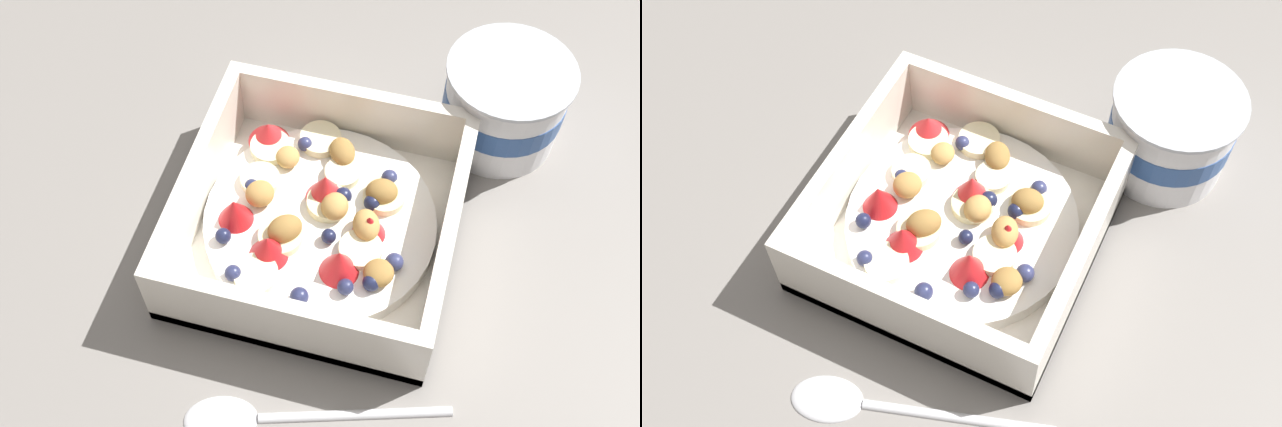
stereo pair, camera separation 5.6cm
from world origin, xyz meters
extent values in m
plane|color=gray|center=(0.00, 0.00, 0.00)|extent=(2.40, 2.40, 0.00)
cube|color=white|center=(0.02, 0.01, 0.01)|extent=(0.19, 0.19, 0.01)
cube|color=white|center=(0.02, -0.08, 0.03)|extent=(0.19, 0.01, 0.06)
cube|color=white|center=(0.02, 0.10, 0.03)|extent=(0.19, 0.01, 0.06)
cube|color=white|center=(-0.07, 0.01, 0.03)|extent=(0.01, 0.17, 0.06)
cube|color=white|center=(0.11, 0.01, 0.03)|extent=(0.01, 0.17, 0.06)
cylinder|color=white|center=(0.02, 0.01, 0.02)|extent=(0.17, 0.17, 0.01)
cylinder|color=#F4EAB7|center=(-0.05, -0.01, 0.03)|extent=(0.04, 0.04, 0.01)
cylinder|color=#F4EAB7|center=(-0.03, -0.04, 0.03)|extent=(0.04, 0.04, 0.01)
cylinder|color=#F4EAB7|center=(-0.02, 0.01, 0.03)|extent=(0.04, 0.04, 0.01)
cylinder|color=#F4EAB7|center=(0.08, -0.02, 0.03)|extent=(0.04, 0.04, 0.01)
cylinder|color=beige|center=(0.04, -0.01, 0.03)|extent=(0.04, 0.04, 0.01)
cylinder|color=#F4EAB7|center=(0.04, 0.04, 0.03)|extent=(0.04, 0.04, 0.01)
cylinder|color=#F4EAB7|center=(0.00, -0.04, 0.03)|extent=(0.03, 0.03, 0.01)
cylinder|color=beige|center=(0.01, 0.01, 0.03)|extent=(0.04, 0.04, 0.01)
cylinder|color=beige|center=(-0.01, 0.05, 0.03)|extent=(0.04, 0.04, 0.01)
cone|color=red|center=(0.06, 0.03, 0.04)|extent=(0.04, 0.04, 0.02)
cone|color=red|center=(0.02, 0.04, 0.03)|extent=(0.03, 0.03, 0.02)
cone|color=red|center=(0.06, -0.02, 0.03)|extent=(0.04, 0.04, 0.02)
cone|color=red|center=(-0.04, -0.05, 0.03)|extent=(0.03, 0.03, 0.02)
cone|color=red|center=(0.03, -0.05, 0.03)|extent=(0.03, 0.03, 0.02)
cone|color=red|center=(0.00, 0.01, 0.04)|extent=(0.03, 0.03, 0.02)
sphere|color=#23284C|center=(0.01, -0.05, 0.03)|extent=(0.01, 0.01, 0.01)
sphere|color=#191E3D|center=(0.03, 0.02, 0.03)|extent=(0.01, 0.01, 0.01)
sphere|color=#23284C|center=(-0.04, -0.05, 0.03)|extent=(0.01, 0.01, 0.01)
sphere|color=navy|center=(-0.04, -0.02, 0.03)|extent=(0.01, 0.01, 0.01)
sphere|color=#191E3D|center=(0.00, 0.04, 0.03)|extent=(0.01, 0.01, 0.01)
sphere|color=#191E3D|center=(0.05, -0.05, 0.03)|extent=(0.01, 0.01, 0.01)
sphere|color=#23284C|center=(0.08, -0.04, 0.03)|extent=(0.01, 0.01, 0.01)
sphere|color=#23284C|center=(0.09, 0.01, 0.03)|extent=(0.01, 0.01, 0.01)
sphere|color=navy|center=(0.04, 0.07, 0.03)|extent=(0.01, 0.01, 0.01)
sphere|color=#23284C|center=(-0.01, 0.05, 0.03)|extent=(0.01, 0.01, 0.01)
sphere|color=navy|center=(-0.02, 0.05, 0.03)|extent=(0.01, 0.01, 0.01)
sphere|color=#191E3D|center=(0.06, 0.06, 0.03)|extent=(0.01, 0.01, 0.01)
sphere|color=#191E3D|center=(0.00, 0.02, 0.03)|extent=(0.01, 0.01, 0.01)
sphere|color=#23284C|center=(0.07, 0.04, 0.03)|extent=(0.01, 0.01, 0.01)
ellipsoid|color=tan|center=(0.02, 0.04, 0.03)|extent=(0.03, 0.03, 0.02)
ellipsoid|color=olive|center=(0.04, -0.01, 0.03)|extent=(0.03, 0.03, 0.02)
ellipsoid|color=tan|center=(-0.02, -0.03, 0.03)|extent=(0.02, 0.02, 0.01)
ellipsoid|color=olive|center=(-0.04, 0.01, 0.03)|extent=(0.03, 0.03, 0.01)
ellipsoid|color=olive|center=(0.05, 0.06, 0.03)|extent=(0.03, 0.03, 0.01)
ellipsoid|color=tan|center=(0.01, 0.02, 0.03)|extent=(0.02, 0.02, 0.02)
ellipsoid|color=#AD7F42|center=(0.01, -0.04, 0.03)|extent=(0.03, 0.03, 0.02)
ellipsoid|color=olive|center=(-0.01, 0.05, 0.03)|extent=(0.03, 0.03, 0.02)
ellipsoid|color=silver|center=(0.17, -0.02, 0.00)|extent=(0.04, 0.06, 0.01)
cylinder|color=silver|center=(0.14, 0.07, 0.00)|extent=(0.04, 0.12, 0.01)
cylinder|color=white|center=(-0.11, 0.12, 0.04)|extent=(0.09, 0.09, 0.07)
cylinder|color=#2D5193|center=(-0.11, 0.12, 0.04)|extent=(0.09, 0.09, 0.02)
cylinder|color=#B7BCC6|center=(-0.11, 0.12, 0.07)|extent=(0.10, 0.10, 0.00)
camera|label=1|loc=(0.31, 0.09, 0.50)|focal=44.65mm
camera|label=2|loc=(0.30, 0.14, 0.50)|focal=44.65mm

